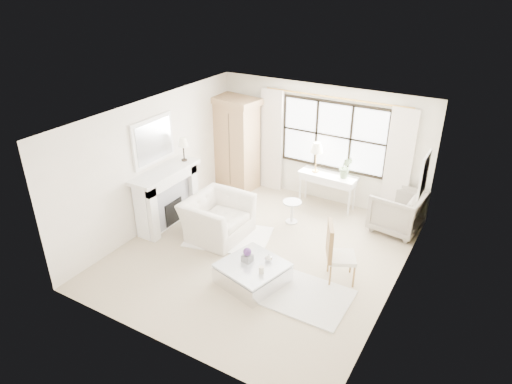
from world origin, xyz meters
TOP-DOWN VIEW (x-y plane):
  - floor at (0.00, 0.00)m, footprint 5.50×5.50m
  - ceiling at (0.00, 0.00)m, footprint 5.50×5.50m
  - wall_back at (0.00, 2.75)m, footprint 5.00×0.00m
  - wall_front at (0.00, -2.75)m, footprint 5.00×0.00m
  - wall_left at (-2.50, 0.00)m, footprint 0.00×5.50m
  - wall_right at (2.50, 0.00)m, footprint 0.00×5.50m
  - window_pane at (0.30, 2.73)m, footprint 2.40×0.02m
  - window_frame at (0.30, 2.72)m, footprint 2.50×0.04m
  - curtain_rod at (0.30, 2.67)m, footprint 3.30×0.04m
  - curtain_left at (-1.20, 2.65)m, footprint 0.55×0.10m
  - curtain_right at (1.80, 2.65)m, footprint 0.55×0.10m
  - fireplace at (-2.27, 0.00)m, footprint 0.58×1.66m
  - mirror_frame at (-2.47, 0.00)m, footprint 0.05×1.15m
  - mirror_glass at (-2.44, 0.00)m, footprint 0.02×1.00m
  - art_frame at (2.47, 1.70)m, footprint 0.04×0.62m
  - art_canvas at (2.45, 1.70)m, footprint 0.01×0.52m
  - mantel_lamp at (-2.19, 0.58)m, footprint 0.22×0.22m
  - armoire at (-2.00, 2.32)m, footprint 1.22×0.87m
  - console_table at (0.36, 2.42)m, footprint 1.32×0.51m
  - console_lamp at (0.05, 2.42)m, footprint 0.28×0.28m
  - orchid_plant at (0.74, 2.43)m, footprint 0.32×0.28m
  - side_table at (0.00, 1.36)m, footprint 0.40×0.40m
  - rug_left at (-0.83, 0.17)m, footprint 1.87×1.53m
  - rug_right at (1.27, -0.75)m, footprint 1.52×1.14m
  - club_armchair at (-1.07, 0.13)m, footprint 1.14×1.30m
  - wingback_chair at (2.00, 2.19)m, footprint 1.07×1.05m
  - french_chair at (1.60, -0.01)m, footprint 0.65×0.64m
  - coffee_table at (0.33, -0.85)m, footprint 1.22×1.22m
  - planter_box at (0.21, -0.82)m, footprint 0.18×0.18m
  - planter_flowers at (0.21, -0.82)m, footprint 0.14×0.14m
  - pillar_candle at (0.58, -0.98)m, footprint 0.09×0.09m
  - coffee_vase at (0.53, -0.63)m, footprint 0.15×0.15m

SIDE VIEW (x-z plane):
  - floor at x=0.00m, z-range 0.00..0.00m
  - rug_right at x=1.27m, z-range 0.00..0.03m
  - rug_left at x=-0.83m, z-range 0.00..0.03m
  - coffee_table at x=0.33m, z-range -0.01..0.37m
  - french_chair at x=1.60m, z-range -0.23..0.85m
  - side_table at x=0.00m, z-range 0.08..0.58m
  - console_table at x=0.36m, z-range 0.00..0.80m
  - club_armchair at x=-1.07m, z-range 0.00..0.83m
  - wingback_chair at x=2.00m, z-range 0.00..0.88m
  - pillar_candle at x=0.58m, z-range 0.38..0.50m
  - planter_box at x=0.21m, z-range 0.38..0.50m
  - coffee_vase at x=0.53m, z-range 0.38..0.52m
  - planter_flowers at x=0.21m, z-range 0.50..0.65m
  - fireplace at x=-2.27m, z-range 0.02..1.28m
  - orchid_plant at x=0.74m, z-range 0.80..1.30m
  - armoire at x=-2.00m, z-range 0.02..2.26m
  - curtain_left at x=-1.20m, z-range 0.00..2.47m
  - curtain_right at x=1.80m, z-range 0.00..2.47m
  - wall_left at x=-2.50m, z-range -1.40..4.10m
  - wall_right at x=2.50m, z-range -1.40..4.10m
  - wall_back at x=0.00m, z-range -1.15..3.85m
  - wall_front at x=0.00m, z-range -1.15..3.85m
  - console_lamp at x=0.05m, z-range 1.01..1.70m
  - art_frame at x=2.47m, z-range 1.14..1.96m
  - art_canvas at x=2.45m, z-range 1.19..1.91m
  - window_pane at x=0.30m, z-range 0.85..2.35m
  - window_frame at x=0.30m, z-range 0.85..2.35m
  - mantel_lamp at x=-2.19m, z-range 1.40..1.91m
  - mirror_frame at x=-2.47m, z-range 1.37..2.31m
  - mirror_glass at x=-2.44m, z-range 1.44..2.24m
  - curtain_rod at x=0.30m, z-range 2.45..2.49m
  - ceiling at x=0.00m, z-range 2.70..2.70m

